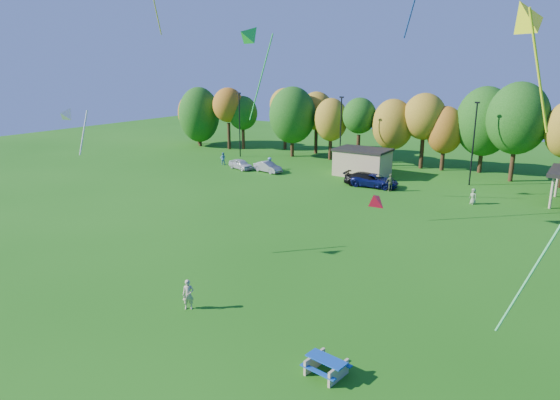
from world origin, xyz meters
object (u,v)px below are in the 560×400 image
Objects in this scene: picnic_table at (326,365)px; car_d at (367,180)px; car_a at (241,164)px; car_b at (268,167)px; car_c at (375,181)px; kite_flyer at (188,295)px.

picnic_table is 0.38× the size of car_d.
car_a is 0.96× the size of car_b.
car_d reaches higher than car_c.
car_d is at bearing 59.21° from kite_flyer.
car_c is (18.03, 0.46, 0.06)m from car_a.
car_a is at bearing 86.92° from car_d.
kite_flyer is at bearing -179.69° from picnic_table.
car_d is at bearing -79.04° from car_b.
car_c is (-11.77, 32.98, 0.26)m from picnic_table.
picnic_table is 0.51× the size of car_a.
kite_flyer is (-9.12, 1.15, 0.40)m from picnic_table.
car_d is (-3.46, 31.69, -0.10)m from kite_flyer.
car_c is (-2.64, 31.83, -0.14)m from kite_flyer.
car_d reaches higher than car_b.
picnic_table is 41.90m from car_b.
car_a is at bearing 86.35° from kite_flyer.
car_c is at bearing 117.11° from picnic_table.
picnic_table is at bearing -44.19° from kite_flyer.
car_b is 0.77× the size of car_d.
picnic_table is 35.01m from car_c.
car_a is 0.74× the size of car_c.
car_b is (-16.77, 31.79, -0.20)m from kite_flyer.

